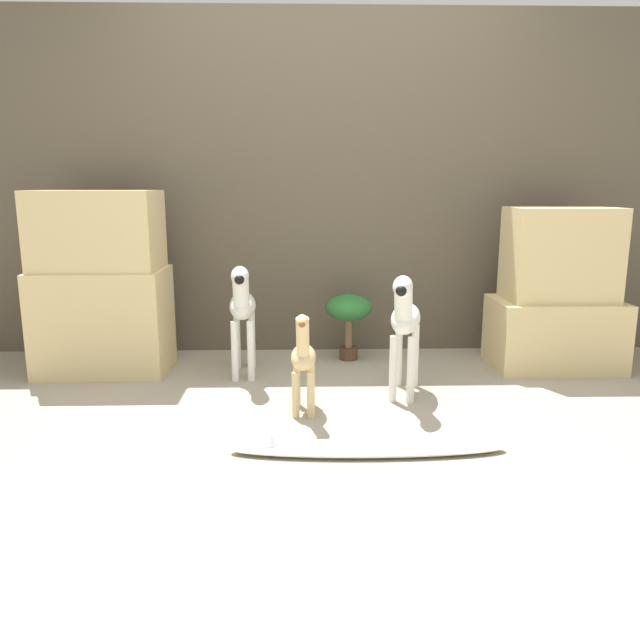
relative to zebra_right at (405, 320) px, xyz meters
The scene contains 9 objects.
ground_plane 0.69m from the zebra_right, 130.43° to the right, with size 14.00×14.00×0.00m, color #9E937F.
wall_back 1.28m from the zebra_right, 109.18° to the left, with size 6.40×0.08×2.20m.
rock_pillar_left 1.81m from the zebra_right, 163.16° to the left, with size 0.75×0.48×1.08m.
rock_pillar_right 1.14m from the zebra_right, 27.32° to the left, with size 0.75×0.48×0.98m.
zebra_right is the anchor object (origin of this frame).
zebra_left 0.97m from the zebra_right, 156.26° to the left, with size 0.17×0.53×0.68m.
giraffe_figurine 0.60m from the zebra_right, 156.46° to the right, with size 0.13×0.35×0.53m.
potted_palm_front 0.78m from the zebra_right, 107.90° to the left, with size 0.30×0.30×0.42m.
surfboard 0.86m from the zebra_right, 110.44° to the right, with size 1.17×0.19×0.09m.
Camera 1 is at (-0.17, -2.75, 1.11)m, focal length 35.00 mm.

